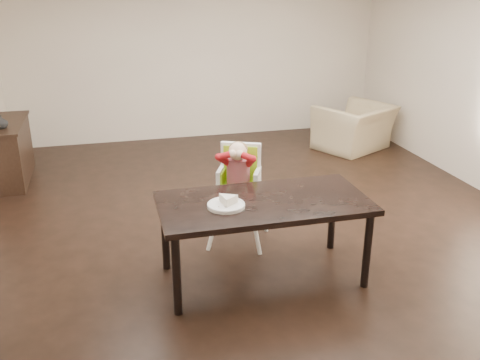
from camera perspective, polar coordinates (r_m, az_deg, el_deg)
The scene contains 8 objects.
ground at distance 5.95m, azimuth 1.84°, elevation -4.40°, with size 7.00×7.00×0.00m, color black.
room_walls at distance 5.43m, azimuth 2.07°, elevation 13.60°, with size 6.02×7.02×2.71m.
dining_table at distance 4.61m, azimuth 2.55°, elevation -3.10°, with size 1.80×0.90×0.75m.
high_chair at distance 5.26m, azimuth -0.14°, elevation 0.92°, with size 0.58×0.58×1.06m.
plate at distance 4.44m, azimuth -1.43°, elevation -2.48°, with size 0.38×0.38×0.09m.
armchair at distance 8.49m, azimuth 12.16°, elevation 6.28°, with size 1.06×0.69×0.93m, color tan.
sideboard at distance 7.62m, azimuth -23.29°, elevation 2.81°, with size 0.44×1.26×0.79m.
vase at distance 7.22m, azimuth -24.12°, elevation 5.66°, with size 0.16×0.16×0.16m, color #99999E.
Camera 1 is at (-1.52, -5.16, 2.55)m, focal length 40.00 mm.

